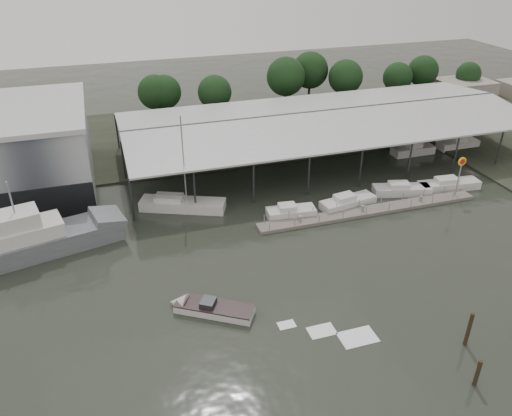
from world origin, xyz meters
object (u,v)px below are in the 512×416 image
object	(u,v)px
shell_fuel_sign	(460,170)
grey_trawler	(35,240)
speedboat_underway	(208,308)
white_sailboat	(181,204)

from	to	relation	value
shell_fuel_sign	grey_trawler	world-z (taller)	grey_trawler
speedboat_underway	shell_fuel_sign	bearing A→B (deg)	-129.41
grey_trawler	speedboat_underway	bearing A→B (deg)	-57.41
shell_fuel_sign	grey_trawler	distance (m)	49.41
shell_fuel_sign	white_sailboat	distance (m)	34.30
shell_fuel_sign	speedboat_underway	bearing A→B (deg)	-161.49
grey_trawler	speedboat_underway	world-z (taller)	grey_trawler
speedboat_underway	white_sailboat	bearing A→B (deg)	-61.36
shell_fuel_sign	speedboat_underway	distance (m)	36.48
shell_fuel_sign	grey_trawler	bearing A→B (deg)	176.68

